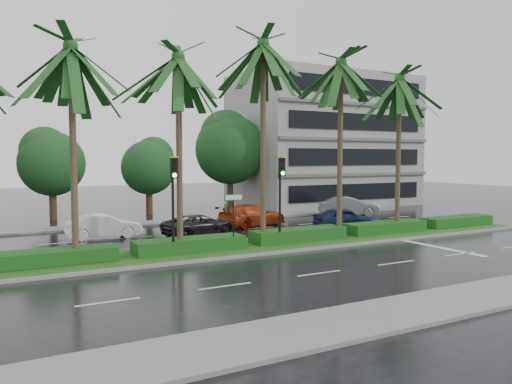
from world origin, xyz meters
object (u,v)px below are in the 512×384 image
signal_median_left (173,191)px  car_blue (344,218)px  car_red (252,215)px  street_sign (233,207)px  car_darkgrey (200,225)px  car_white (104,226)px  car_grey (349,206)px

signal_median_left → car_blue: signal_median_left is taller
car_red → car_blue: bearing=-144.2°
street_sign → car_darkgrey: 5.68m
car_darkgrey → street_sign: bearing=162.9°
signal_median_left → car_darkgrey: size_ratio=1.00×
signal_median_left → street_sign: bearing=3.5°
street_sign → car_white: 8.54m
street_sign → car_blue: bearing=21.0°
car_red → car_white: bearing=77.8°
car_white → car_grey: (18.59, 1.69, 0.07)m
car_red → car_darkgrey: bearing=99.6°
signal_median_left → car_red: bearing=43.6°
car_red → car_grey: car_grey is taller
car_darkgrey → car_red: car_red is taller
car_blue → car_darkgrey: bearing=90.4°
car_blue → car_grey: (4.59, 5.16, 0.08)m
street_sign → car_grey: (14.09, 8.80, -1.39)m
car_darkgrey → car_grey: bearing=-88.0°
street_sign → car_grey: size_ratio=0.58×
street_sign → car_red: bearing=56.1°
street_sign → car_white: size_ratio=0.64×
street_sign → car_blue: size_ratio=0.67×
signal_median_left → car_grey: 19.44m
street_sign → car_blue: 10.28m
car_red → street_sign: bearing=131.9°
car_darkgrey → car_blue: 9.18m
street_sign → car_red: 9.06m
car_white → car_darkgrey: 5.27m
signal_median_left → car_blue: (12.50, 3.82, -2.34)m
street_sign → car_darkgrey: (0.50, 5.45, -1.52)m
signal_median_left → car_white: 7.80m
signal_median_left → car_grey: signal_median_left is taller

